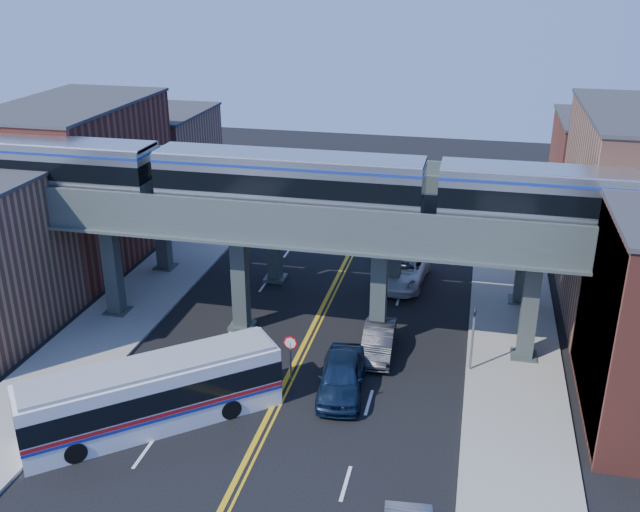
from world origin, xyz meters
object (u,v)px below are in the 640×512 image
object	(u,v)px
traffic_signal	(473,333)
transit_bus	(153,395)
transit_train	(288,181)
stop_sign	(291,351)
car_lane_b	(378,341)
car_lane_d	(393,242)
car_lane_a	(342,376)
car_lane_c	(403,270)

from	to	relation	value
traffic_signal	transit_bus	size ratio (longest dim) A/B	0.38
transit_train	stop_sign	xyz separation A→B (m)	(1.34, -5.00, -7.40)
car_lane_b	car_lane_d	size ratio (longest dim) A/B	0.96
traffic_signal	car_lane_a	xyz separation A→B (m)	(-6.20, -3.37, -1.37)
transit_train	car_lane_c	world-z (taller)	transit_train
transit_bus	car_lane_a	world-z (taller)	transit_bus
car_lane_d	transit_bus	bearing A→B (deg)	-101.19
traffic_signal	car_lane_d	distance (m)	17.10
stop_sign	car_lane_a	world-z (taller)	stop_sign
transit_bus	car_lane_b	world-z (taller)	transit_bus
stop_sign	car_lane_d	xyz separation A→B (m)	(2.75, 18.87, -1.04)
traffic_signal	car_lane_c	xyz separation A→B (m)	(-4.78, 10.51, -1.41)
stop_sign	car_lane_a	size ratio (longest dim) A/B	0.48
car_lane_d	car_lane_c	bearing A→B (deg)	-68.27
car_lane_b	car_lane_d	bearing A→B (deg)	91.71
transit_train	car_lane_a	bearing A→B (deg)	-53.00
transit_bus	car_lane_d	world-z (taller)	transit_bus
stop_sign	car_lane_d	bearing A→B (deg)	81.72
transit_train	traffic_signal	xyz separation A→B (m)	(10.24, -2.00, -6.86)
transit_train	transit_bus	bearing A→B (deg)	-111.47
car_lane_a	car_lane_b	xyz separation A→B (m)	(1.23, 4.10, -0.14)
transit_train	traffic_signal	size ratio (longest dim) A/B	10.87
car_lane_a	traffic_signal	bearing A→B (deg)	23.02
car_lane_c	traffic_signal	bearing A→B (deg)	-60.10
transit_train	car_lane_b	xyz separation A→B (m)	(5.28, -1.26, -8.38)
transit_bus	car_lane_d	size ratio (longest dim) A/B	2.18
car_lane_d	stop_sign	bearing A→B (deg)	-90.91
car_lane_d	car_lane_b	bearing A→B (deg)	-78.15
traffic_signal	car_lane_d	size ratio (longest dim) A/B	0.83
car_lane_d	traffic_signal	bearing A→B (deg)	-61.44
traffic_signal	transit_bus	world-z (taller)	traffic_signal
traffic_signal	transit_train	bearing A→B (deg)	168.95
stop_sign	traffic_signal	distance (m)	9.41
car_lane_a	car_lane_b	world-z (taller)	car_lane_a
transit_train	car_lane_a	distance (m)	10.63
traffic_signal	car_lane_b	xyz separation A→B (m)	(-4.97, 0.74, -1.52)
transit_train	car_lane_b	bearing A→B (deg)	-13.47
traffic_signal	car_lane_a	size ratio (longest dim) A/B	0.75
car_lane_c	stop_sign	bearing A→B (deg)	-101.53
transit_bus	transit_train	bearing A→B (deg)	28.79
car_lane_a	car_lane_b	bearing A→B (deg)	67.81
transit_train	traffic_signal	bearing A→B (deg)	-11.05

